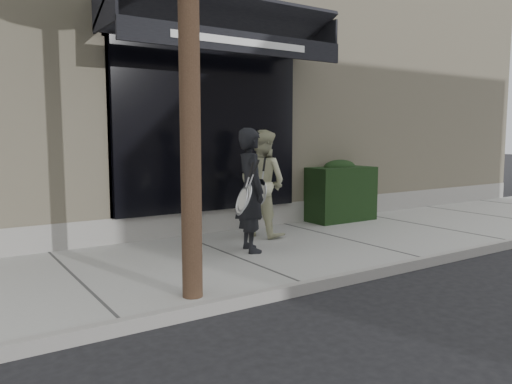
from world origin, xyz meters
TOP-DOWN VIEW (x-y plane):
  - ground at (0.00, 0.00)m, footprint 80.00×80.00m
  - sidewalk at (0.00, 0.00)m, footprint 20.00×3.00m
  - curb at (0.00, -1.55)m, footprint 20.00×0.10m
  - building_facade at (-0.01, 4.96)m, footprint 14.30×8.04m
  - hedge at (1.10, 1.25)m, footprint 1.30×0.70m
  - pedestrian_front at (-1.66, 0.03)m, footprint 0.71×0.85m
  - pedestrian_back at (-0.94, 0.82)m, footprint 0.87×0.99m

SIDE VIEW (x-z plane):
  - ground at x=0.00m, z-range 0.00..0.00m
  - sidewalk at x=0.00m, z-range 0.00..0.12m
  - curb at x=0.00m, z-range 0.00..0.14m
  - hedge at x=1.10m, z-range 0.09..1.23m
  - pedestrian_back at x=-0.94m, z-range 0.12..1.79m
  - pedestrian_front at x=-1.66m, z-range 0.12..1.80m
  - building_facade at x=-0.01m, z-range -0.08..5.56m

